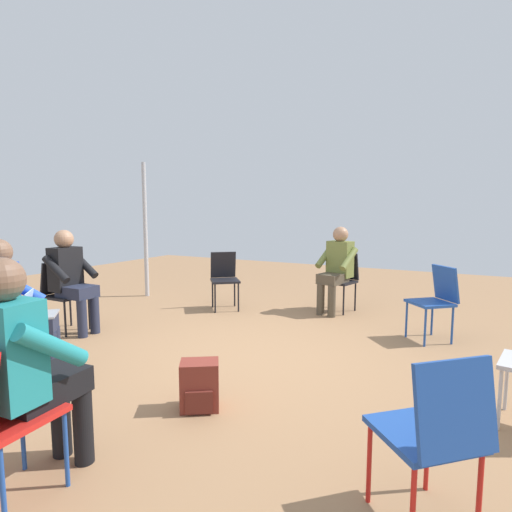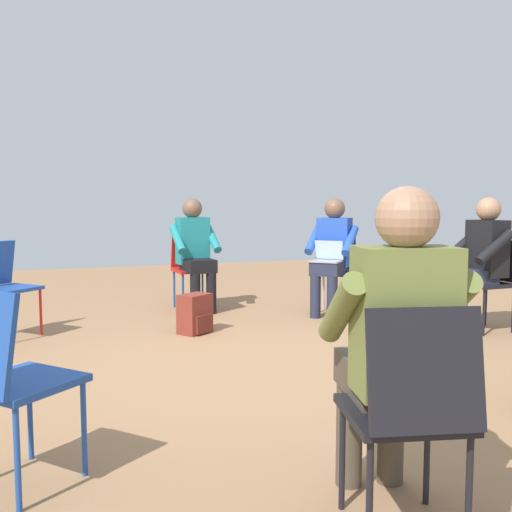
{
  "view_description": "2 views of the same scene",
  "coord_description": "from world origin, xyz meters",
  "px_view_note": "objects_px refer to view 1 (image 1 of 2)",
  "views": [
    {
      "loc": [
        1.83,
        -3.41,
        1.46
      ],
      "look_at": [
        -0.09,
        0.24,
        1.0
      ],
      "focal_mm": 28.0,
      "sensor_mm": 36.0,
      "label": 1
    },
    {
      "loc": [
        1.4,
        3.89,
        1.18
      ],
      "look_at": [
        -0.01,
        0.1,
        0.81
      ],
      "focal_mm": 40.0,
      "sensor_mm": 36.0,
      "label": 2
    }
  ],
  "objects_px": {
    "backpack_near_laptop_user": "(200,388)",
    "person_in_black": "(71,276)",
    "chair_northeast": "(436,297)",
    "chair_north": "(342,277)",
    "chair_northwest": "(224,276)",
    "person_with_laptop": "(15,304)",
    "person_in_teal": "(25,361)",
    "person_in_olive": "(337,265)",
    "chair_west": "(63,291)",
    "chair_southeast": "(435,429)"
  },
  "relations": [
    {
      "from": "chair_west",
      "to": "chair_southeast",
      "type": "distance_m",
      "value": 4.43
    },
    {
      "from": "chair_west",
      "to": "person_in_teal",
      "type": "xyz_separation_m",
      "value": [
        2.34,
        -1.94,
        0.2
      ]
    },
    {
      "from": "chair_northwest",
      "to": "chair_southeast",
      "type": "relative_size",
      "value": 1.0
    },
    {
      "from": "chair_northeast",
      "to": "person_in_black",
      "type": "height_order",
      "value": "person_in_black"
    },
    {
      "from": "chair_northwest",
      "to": "person_in_black",
      "type": "xyz_separation_m",
      "value": [
        -0.98,
        -1.87,
        0.2
      ]
    },
    {
      "from": "person_with_laptop",
      "to": "backpack_near_laptop_user",
      "type": "bearing_deg",
      "value": 57.92
    },
    {
      "from": "person_in_teal",
      "to": "chair_north",
      "type": "bearing_deg",
      "value": 81.21
    },
    {
      "from": "chair_northwest",
      "to": "person_in_black",
      "type": "distance_m",
      "value": 2.12
    },
    {
      "from": "person_with_laptop",
      "to": "person_in_teal",
      "type": "distance_m",
      "value": 1.49
    },
    {
      "from": "chair_north",
      "to": "backpack_near_laptop_user",
      "type": "bearing_deg",
      "value": 102.17
    },
    {
      "from": "chair_west",
      "to": "person_in_black",
      "type": "distance_m",
      "value": 0.26
    },
    {
      "from": "chair_northeast",
      "to": "chair_north",
      "type": "height_order",
      "value": "same"
    },
    {
      "from": "chair_north",
      "to": "person_in_olive",
      "type": "height_order",
      "value": "person_in_olive"
    },
    {
      "from": "person_with_laptop",
      "to": "chair_northeast",
      "type": "bearing_deg",
      "value": 88.7
    },
    {
      "from": "chair_northeast",
      "to": "person_in_olive",
      "type": "bearing_deg",
      "value": 21.36
    },
    {
      "from": "chair_southeast",
      "to": "person_in_olive",
      "type": "bearing_deg",
      "value": 69.67
    },
    {
      "from": "backpack_near_laptop_user",
      "to": "chair_northeast",
      "type": "bearing_deg",
      "value": 60.78
    },
    {
      "from": "backpack_near_laptop_user",
      "to": "person_in_black",
      "type": "bearing_deg",
      "value": 161.4
    },
    {
      "from": "chair_southeast",
      "to": "backpack_near_laptop_user",
      "type": "bearing_deg",
      "value": 121.3
    },
    {
      "from": "person_in_olive",
      "to": "person_in_teal",
      "type": "bearing_deg",
      "value": 99.27
    },
    {
      "from": "chair_north",
      "to": "person_in_teal",
      "type": "height_order",
      "value": "person_in_teal"
    },
    {
      "from": "chair_west",
      "to": "person_in_olive",
      "type": "distance_m",
      "value": 3.63
    },
    {
      "from": "chair_southeast",
      "to": "person_in_black",
      "type": "height_order",
      "value": "person_in_black"
    },
    {
      "from": "chair_west",
      "to": "person_in_black",
      "type": "relative_size",
      "value": 0.69
    },
    {
      "from": "person_with_laptop",
      "to": "person_in_teal",
      "type": "height_order",
      "value": "same"
    },
    {
      "from": "chair_northwest",
      "to": "person_with_laptop",
      "type": "xyz_separation_m",
      "value": [
        -0.1,
        -3.07,
        0.2
      ]
    },
    {
      "from": "chair_north",
      "to": "person_in_teal",
      "type": "bearing_deg",
      "value": 98.94
    },
    {
      "from": "chair_west",
      "to": "person_in_teal",
      "type": "bearing_deg",
      "value": 49.5
    },
    {
      "from": "person_with_laptop",
      "to": "person_in_teal",
      "type": "relative_size",
      "value": 1.0
    },
    {
      "from": "person_in_olive",
      "to": "person_in_black",
      "type": "distance_m",
      "value": 3.5
    },
    {
      "from": "chair_northwest",
      "to": "person_with_laptop",
      "type": "height_order",
      "value": "person_with_laptop"
    },
    {
      "from": "chair_north",
      "to": "backpack_near_laptop_user",
      "type": "distance_m",
      "value": 3.43
    },
    {
      "from": "chair_northwest",
      "to": "person_in_teal",
      "type": "relative_size",
      "value": 0.69
    },
    {
      "from": "chair_north",
      "to": "person_with_laptop",
      "type": "height_order",
      "value": "person_with_laptop"
    },
    {
      "from": "person_with_laptop",
      "to": "person_in_olive",
      "type": "xyz_separation_m",
      "value": [
        1.66,
        3.63,
        0.0
      ]
    },
    {
      "from": "chair_northeast",
      "to": "chair_west",
      "type": "relative_size",
      "value": 1.0
    },
    {
      "from": "backpack_near_laptop_user",
      "to": "person_in_teal",
      "type": "bearing_deg",
      "value": -104.66
    },
    {
      "from": "backpack_near_laptop_user",
      "to": "person_with_laptop",
      "type": "bearing_deg",
      "value": -166.72
    },
    {
      "from": "chair_northwest",
      "to": "person_in_teal",
      "type": "height_order",
      "value": "person_in_teal"
    },
    {
      "from": "chair_west",
      "to": "person_in_black",
      "type": "xyz_separation_m",
      "value": [
        0.17,
        0.0,
        0.2
      ]
    },
    {
      "from": "chair_southeast",
      "to": "person_in_teal",
      "type": "distance_m",
      "value": 2.02
    },
    {
      "from": "chair_northwest",
      "to": "person_with_laptop",
      "type": "relative_size",
      "value": 0.69
    },
    {
      "from": "chair_northeast",
      "to": "person_with_laptop",
      "type": "relative_size",
      "value": 0.69
    },
    {
      "from": "chair_northwest",
      "to": "backpack_near_laptop_user",
      "type": "relative_size",
      "value": 2.36
    },
    {
      "from": "chair_northwest",
      "to": "chair_northeast",
      "type": "distance_m",
      "value": 2.91
    },
    {
      "from": "person_in_black",
      "to": "backpack_near_laptop_user",
      "type": "distance_m",
      "value": 2.66
    },
    {
      "from": "chair_west",
      "to": "person_in_black",
      "type": "bearing_deg",
      "value": 90.0
    },
    {
      "from": "chair_northeast",
      "to": "person_in_olive",
      "type": "xyz_separation_m",
      "value": [
        -1.36,
        0.71,
        0.2
      ]
    },
    {
      "from": "chair_southeast",
      "to": "chair_north",
      "type": "height_order",
      "value": "same"
    },
    {
      "from": "chair_west",
      "to": "person_in_teal",
      "type": "relative_size",
      "value": 0.69
    }
  ]
}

